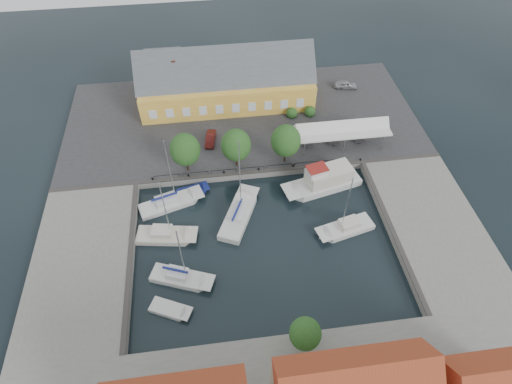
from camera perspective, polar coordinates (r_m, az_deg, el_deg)
ground at (r=55.04m, az=0.82°, el=-5.64°), size 140.00×140.00×0.00m
north_quay at (r=70.79m, az=-1.83°, el=9.58°), size 56.00×26.00×1.00m
west_quay at (r=55.86m, az=-22.10°, el=-8.92°), size 12.00×24.00×1.00m
east_quay at (r=59.73m, az=22.57°, el=-4.23°), size 12.00×24.00×1.00m
quay_edge_fittings at (r=57.17m, az=0.19°, el=-1.21°), size 56.00×24.72×0.40m
warehouse at (r=72.72m, az=-4.48°, el=14.41°), size 28.56×14.00×9.55m
tent_canopy at (r=64.89m, az=11.46°, el=8.02°), size 14.00×4.00×2.83m
quay_trees at (r=59.43m, az=-2.69°, el=6.26°), size 18.20×4.20×6.30m
car_silver at (r=78.49m, az=11.90°, el=13.84°), size 4.16×2.29×1.34m
car_red at (r=65.77m, az=-6.08°, el=7.09°), size 2.02×4.02×1.27m
center_sailboat at (r=56.54m, az=-2.29°, el=-3.11°), size 6.48×9.76×13.05m
trawler at (r=60.45m, az=9.13°, el=1.40°), size 11.68×5.83×5.00m
east_boat_b at (r=56.45m, az=11.91°, el=-4.80°), size 7.95×4.25×10.56m
west_boat_a at (r=59.08m, az=-11.40°, el=-1.53°), size 9.11×5.06×11.72m
west_boat_b at (r=55.73m, az=-11.97°, el=-5.77°), size 8.03×3.82×10.67m
west_boat_d at (r=51.86m, az=-9.99°, el=-11.28°), size 7.83×4.84×10.31m
launch_sw at (r=50.28m, az=-11.37°, el=-15.17°), size 5.05×3.64×0.98m
launch_nw at (r=60.28m, az=-8.46°, el=0.05°), size 4.80×2.86×0.88m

